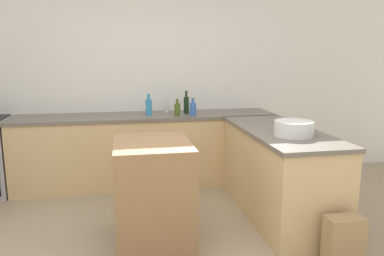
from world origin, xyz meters
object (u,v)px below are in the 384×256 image
object	(u,v)px
wine_bottle_dark	(186,104)
paper_bag	(344,240)
island_table	(153,192)
dish_soap_bottle	(149,107)
water_bottle_blue	(193,109)
olive_oil_bottle	(177,109)
mixing_bowl	(294,128)
vinegar_bottle_clear	(167,106)

from	to	relation	value
wine_bottle_dark	paper_bag	xyz separation A→B (m)	(0.86, -2.17, -0.80)
island_table	wine_bottle_dark	size ratio (longest dim) A/B	3.17
island_table	dish_soap_bottle	distance (m)	1.56
water_bottle_blue	olive_oil_bottle	distance (m)	0.19
wine_bottle_dark	olive_oil_bottle	bearing A→B (deg)	-126.92
mixing_bowl	wine_bottle_dark	distance (m)	1.66
olive_oil_bottle	wine_bottle_dark	bearing A→B (deg)	53.08
dish_soap_bottle	paper_bag	bearing A→B (deg)	-57.79
dish_soap_bottle	water_bottle_blue	xyz separation A→B (m)	(0.52, -0.15, -0.02)
dish_soap_bottle	olive_oil_bottle	xyz separation A→B (m)	(0.33, -0.13, -0.02)
island_table	paper_bag	size ratio (longest dim) A/B	2.30
dish_soap_bottle	paper_bag	xyz separation A→B (m)	(1.33, -2.12, -0.79)
island_table	wine_bottle_dark	world-z (taller)	wine_bottle_dark
island_table	paper_bag	world-z (taller)	island_table
vinegar_bottle_clear	wine_bottle_dark	bearing A→B (deg)	-17.62
dish_soap_bottle	mixing_bowl	bearing A→B (deg)	-49.94
mixing_bowl	wine_bottle_dark	xyz separation A→B (m)	(-0.73, 1.49, 0.04)
wine_bottle_dark	island_table	bearing A→B (deg)	-109.93
olive_oil_bottle	paper_bag	distance (m)	2.35
wine_bottle_dark	olive_oil_bottle	distance (m)	0.24
island_table	water_bottle_blue	xyz separation A→B (m)	(0.60, 1.31, 0.52)
dish_soap_bottle	vinegar_bottle_clear	world-z (taller)	dish_soap_bottle
island_table	vinegar_bottle_clear	xyz separation A→B (m)	(0.31, 1.60, 0.52)
vinegar_bottle_clear	olive_oil_bottle	distance (m)	0.28
mixing_bowl	olive_oil_bottle	size ratio (longest dim) A/B	1.74
mixing_bowl	wine_bottle_dark	world-z (taller)	wine_bottle_dark
dish_soap_bottle	vinegar_bottle_clear	size ratio (longest dim) A/B	1.24
mixing_bowl	paper_bag	xyz separation A→B (m)	(0.13, -0.68, -0.76)
dish_soap_bottle	vinegar_bottle_clear	bearing A→B (deg)	29.42
water_bottle_blue	dish_soap_bottle	bearing A→B (deg)	163.73
mixing_bowl	paper_bag	world-z (taller)	mixing_bowl
vinegar_bottle_clear	mixing_bowl	bearing A→B (deg)	-58.14
mixing_bowl	dish_soap_bottle	bearing A→B (deg)	130.06
wine_bottle_dark	olive_oil_bottle	size ratio (longest dim) A/B	1.38
island_table	wine_bottle_dark	xyz separation A→B (m)	(0.55, 1.52, 0.55)
water_bottle_blue	vinegar_bottle_clear	size ratio (longest dim) A/B	1.01
olive_oil_bottle	vinegar_bottle_clear	bearing A→B (deg)	110.25
dish_soap_bottle	vinegar_bottle_clear	xyz separation A→B (m)	(0.23, 0.13, -0.02)
vinegar_bottle_clear	dish_soap_bottle	bearing A→B (deg)	-150.58
mixing_bowl	water_bottle_blue	xyz separation A→B (m)	(-0.69, 1.28, 0.02)
island_table	mixing_bowl	xyz separation A→B (m)	(1.29, 0.03, 0.51)
water_bottle_blue	olive_oil_bottle	xyz separation A→B (m)	(-0.19, 0.02, -0.00)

